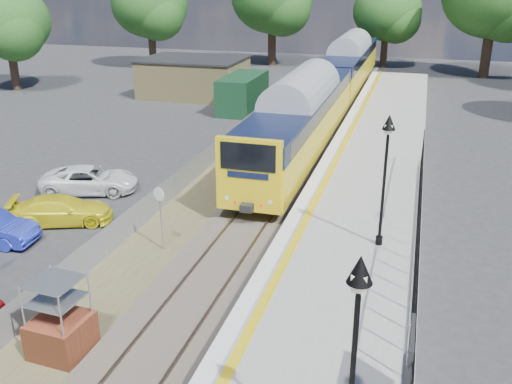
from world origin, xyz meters
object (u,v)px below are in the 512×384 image
at_px(victorian_lamp_south, 357,319).
at_px(speed_sign, 160,209).
at_px(brick_plinth, 59,319).
at_px(train, 331,83).
at_px(car_white, 90,180).
at_px(victorian_lamp_north, 387,150).
at_px(car_yellow, 62,210).

relative_size(victorian_lamp_south, speed_sign, 1.82).
bearing_deg(brick_plinth, speed_sign, 90.00).
height_order(train, car_white, train).
height_order(victorian_lamp_north, train, victorian_lamp_north).
relative_size(brick_plinth, speed_sign, 0.90).
bearing_deg(car_yellow, victorian_lamp_south, -150.88).
height_order(victorian_lamp_south, victorian_lamp_north, same).
xyz_separation_m(victorian_lamp_south, car_yellow, (-13.03, 10.22, -3.71)).
xyz_separation_m(victorian_lamp_north, brick_plinth, (-7.80, -7.31, -3.20)).
bearing_deg(speed_sign, victorian_lamp_south, -29.25).
bearing_deg(speed_sign, train, 103.20).
relative_size(car_yellow, car_white, 0.91).
relative_size(train, car_white, 9.17).
bearing_deg(train, victorian_lamp_south, -80.35).
relative_size(train, speed_sign, 16.11).
height_order(victorian_lamp_north, brick_plinth, victorian_lamp_north).
bearing_deg(car_yellow, car_white, -9.66).
relative_size(victorian_lamp_south, brick_plinth, 2.01).
distance_m(train, brick_plinth, 29.78).
bearing_deg(train, brick_plinth, -94.82).
distance_m(victorian_lamp_south, car_white, 19.82).
relative_size(victorian_lamp_north, train, 0.11).
xyz_separation_m(victorian_lamp_south, car_white, (-13.84, 13.71, -3.68)).
bearing_deg(car_white, speed_sign, -145.78).
bearing_deg(brick_plinth, car_white, 117.92).
xyz_separation_m(car_yellow, car_white, (-0.81, 3.49, 0.03)).
relative_size(victorian_lamp_south, train, 0.11).
height_order(victorian_lamp_north, speed_sign, victorian_lamp_north).
distance_m(victorian_lamp_north, car_yellow, 13.36).
xyz_separation_m(victorian_lamp_south, train, (-5.50, 32.34, -1.96)).
bearing_deg(train, victorian_lamp_north, -76.65).
distance_m(victorian_lamp_south, car_yellow, 16.97).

